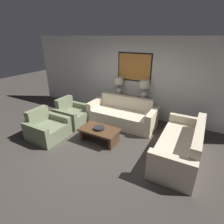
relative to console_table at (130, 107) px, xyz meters
name	(u,v)px	position (x,y,z in m)	size (l,w,h in m)	color
ground_plane	(95,149)	(0.00, -2.22, -0.37)	(20.00, 20.00, 0.00)	#3D3833
back_wall	(134,78)	(0.00, 0.27, 0.96)	(8.42, 0.12, 2.65)	silver
console_table	(130,107)	(0.00, 0.00, 0.00)	(1.37, 0.37, 0.74)	brown
table_lamp_left	(119,84)	(-0.46, 0.00, 0.76)	(0.32, 0.32, 0.62)	silver
table_lamp_right	(144,87)	(0.46, 0.00, 0.76)	(0.32, 0.32, 0.62)	silver
couch_by_back_wall	(122,115)	(0.00, -0.63, -0.07)	(2.15, 0.88, 0.86)	beige
couch_by_side	(181,146)	(1.94, -1.52, -0.07)	(0.88, 2.15, 0.86)	beige
coffee_table	(99,132)	(-0.09, -1.86, -0.10)	(1.04, 0.61, 0.37)	#4C331E
decorative_bowl	(99,128)	(-0.08, -1.87, 0.04)	(0.28, 0.28, 0.07)	#232328
armchair_near_back_wall	(72,115)	(-1.48, -1.32, -0.10)	(0.89, 0.94, 0.80)	#707A5B
armchair_near_camera	(47,129)	(-1.48, -2.39, -0.10)	(0.89, 0.94, 0.80)	#707A5B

